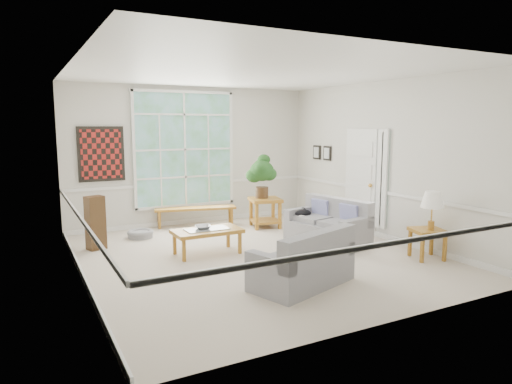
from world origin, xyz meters
TOP-DOWN VIEW (x-y plane):
  - floor at (0.00, 0.00)m, footprint 5.50×6.00m
  - ceiling at (0.00, 0.00)m, footprint 5.50×6.00m
  - wall_back at (0.00, 3.00)m, footprint 5.50×0.02m
  - wall_front at (0.00, -3.00)m, footprint 5.50×0.02m
  - wall_left at (-2.75, 0.00)m, footprint 0.02×6.00m
  - wall_right at (2.75, 0.00)m, footprint 0.02×6.00m
  - window_back at (-0.20, 2.96)m, footprint 2.30×0.08m
  - entry_door at (2.71, 0.60)m, footprint 0.08×0.90m
  - door_sidelight at (2.71, -0.03)m, footprint 0.08×0.26m
  - wall_art at (-1.95, 2.95)m, footprint 0.90×0.06m
  - wall_frame_near at (2.71, 1.75)m, footprint 0.04×0.26m
  - wall_frame_far at (2.71, 2.15)m, footprint 0.04×0.26m
  - loveseat_right at (1.54, 0.12)m, footprint 1.07×1.65m
  - loveseat_front at (-0.10, -1.53)m, footprint 1.62×1.17m
  - coffee_table at (-0.68, 0.49)m, footprint 1.14×0.63m
  - pewter_bowl at (-0.73, 0.54)m, footprint 0.37×0.37m
  - window_bench at (-0.09, 2.65)m, footprint 1.77×0.75m
  - end_table at (1.19, 1.85)m, footprint 0.76×0.76m
  - houseplant at (1.14, 1.92)m, footprint 0.78×0.78m
  - side_table at (2.40, -1.44)m, footprint 0.61×0.61m
  - table_lamp at (2.41, -1.49)m, footprint 0.41×0.41m
  - pet_bed at (-1.41, 2.16)m, footprint 0.56×0.56m
  - floor_speaker at (-2.30, 1.69)m, footprint 0.35×0.32m
  - cat at (1.35, 0.63)m, footprint 0.37×0.28m

SIDE VIEW (x-z plane):
  - floor at x=0.00m, z-range -0.01..0.00m
  - pet_bed at x=-1.41m, z-range 0.00..0.15m
  - window_bench at x=-0.09m, z-range 0.00..0.41m
  - coffee_table at x=-0.68m, z-range 0.00..0.43m
  - side_table at x=2.40m, z-range 0.00..0.50m
  - end_table at x=1.19m, z-range 0.00..0.63m
  - loveseat_front at x=-0.10m, z-range 0.00..0.79m
  - loveseat_right at x=1.54m, z-range 0.00..0.82m
  - pewter_bowl at x=-0.73m, z-range 0.43..0.50m
  - floor_speaker at x=-2.30m, z-range 0.00..0.95m
  - cat at x=1.35m, z-range 0.42..0.58m
  - table_lamp at x=2.41m, z-range 0.50..1.12m
  - entry_door at x=2.71m, z-range 0.00..2.10m
  - houseplant at x=1.14m, z-range 0.63..1.58m
  - door_sidelight at x=2.71m, z-range 0.20..2.10m
  - wall_back at x=0.00m, z-range 0.00..3.00m
  - wall_front at x=0.00m, z-range 0.00..3.00m
  - wall_left at x=-2.75m, z-range 0.00..3.00m
  - wall_right at x=2.75m, z-range 0.00..3.00m
  - wall_frame_near at x=2.71m, z-range 1.39..1.71m
  - wall_frame_far at x=2.71m, z-range 1.39..1.71m
  - wall_art at x=-1.95m, z-range 1.05..2.15m
  - window_back at x=-0.20m, z-range 0.45..2.85m
  - ceiling at x=0.00m, z-range 2.99..3.01m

